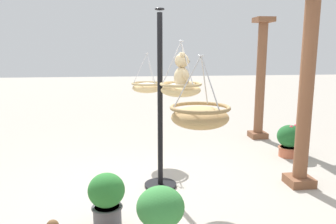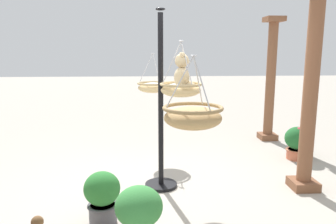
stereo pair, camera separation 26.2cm
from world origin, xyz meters
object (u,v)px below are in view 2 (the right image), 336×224
potted_plant_tall_leafy (297,142)px  hanging_basket_right_low (193,116)px  display_pole_central (161,135)px  potted_plant_fern_front (102,196)px  greenhouse_pillar_right (311,91)px  teddy_bear (183,73)px  hanging_basket_left_high (153,87)px  hanging_basket_with_teddy (181,89)px  greenhouse_pillar_far_back (270,82)px

potted_plant_tall_leafy → hanging_basket_right_low: bearing=-43.3°
display_pole_central → potted_plant_fern_front: (0.94, -0.67, -0.41)m
greenhouse_pillar_right → potted_plant_tall_leafy: (-1.21, 0.46, -1.03)m
teddy_bear → potted_plant_tall_leafy: bearing=118.8°
display_pole_central → hanging_basket_left_high: 1.50m
hanging_basket_with_teddy → hanging_basket_left_high: size_ratio=1.03×
teddy_bear → potted_plant_fern_front: bearing=-50.0°
hanging_basket_left_high → potted_plant_fern_front: size_ratio=1.17×
display_pole_central → greenhouse_pillar_right: bearing=84.3°
hanging_basket_with_teddy → potted_plant_tall_leafy: (-1.16, 2.14, -1.07)m
teddy_bear → greenhouse_pillar_right: (0.04, 1.65, -0.23)m
hanging_basket_with_teddy → hanging_basket_left_high: 1.60m
display_pole_central → teddy_bear: 0.89m
teddy_bear → greenhouse_pillar_far_back: size_ratio=0.18×
display_pole_central → greenhouse_pillar_far_back: bearing=134.5°
teddy_bear → hanging_basket_left_high: (-1.56, -0.35, -0.34)m
display_pole_central → hanging_basket_with_teddy: 0.70m
display_pole_central → potted_plant_tall_leafy: size_ratio=4.12×
hanging_basket_with_teddy → potted_plant_fern_front: bearing=-49.3°
hanging_basket_with_teddy → teddy_bear: (-0.00, 0.02, 0.20)m
greenhouse_pillar_right → teddy_bear: bearing=-91.5°
teddy_bear → greenhouse_pillar_far_back: greenhouse_pillar_far_back is taller
greenhouse_pillar_far_back → potted_plant_fern_front: greenhouse_pillar_far_back is taller
hanging_basket_with_teddy → hanging_basket_left_high: bearing=-168.2°
greenhouse_pillar_far_back → hanging_basket_left_high: bearing=-69.7°
hanging_basket_with_teddy → display_pole_central: bearing=-121.0°
greenhouse_pillar_right → hanging_basket_with_teddy: bearing=-91.5°
display_pole_central → hanging_basket_left_high: display_pole_central is taller
display_pole_central → teddy_bear: (0.15, 0.27, 0.84)m
hanging_basket_right_low → potted_plant_tall_leafy: (-2.27, 2.14, -0.93)m
potted_plant_tall_leafy → greenhouse_pillar_far_back: bearing=-178.5°
greenhouse_pillar_right → potted_plant_tall_leafy: 1.65m
greenhouse_pillar_right → potted_plant_tall_leafy: bearing=159.0°
hanging_basket_right_low → potted_plant_fern_front: 1.34m
hanging_basket_left_high → potted_plant_tall_leafy: hanging_basket_left_high is taller
teddy_bear → potted_plant_tall_leafy: teddy_bear is taller
greenhouse_pillar_far_back → potted_plant_tall_leafy: size_ratio=4.37×
teddy_bear → hanging_basket_left_high: teddy_bear is taller
display_pole_central → hanging_basket_with_teddy: (0.15, 0.25, 0.64)m
hanging_basket_right_low → greenhouse_pillar_far_back: size_ratio=0.27×
display_pole_central → hanging_basket_left_high: size_ratio=3.48×
display_pole_central → hanging_basket_right_low: size_ratio=3.43×
display_pole_central → teddy_bear: display_pole_central is taller
hanging_basket_right_low → hanging_basket_left_high: bearing=-173.0°
hanging_basket_with_teddy → greenhouse_pillar_far_back: size_ratio=0.28×
greenhouse_pillar_far_back → teddy_bear: bearing=-40.2°
hanging_basket_left_high → greenhouse_pillar_far_back: (-0.90, 2.43, -0.02)m
potted_plant_fern_front → hanging_basket_right_low: bearing=71.2°
teddy_bear → hanging_basket_right_low: 1.15m
hanging_basket_right_low → potted_plant_fern_front: size_ratio=1.19×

